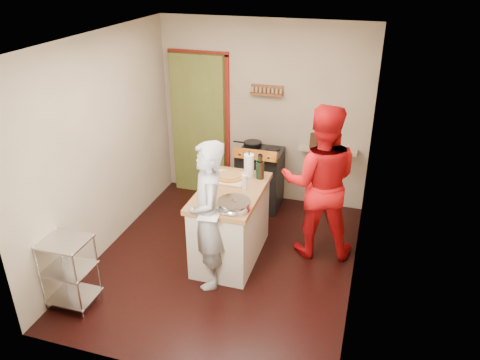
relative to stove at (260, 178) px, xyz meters
name	(u,v)px	position (x,y,z in m)	size (l,w,h in m)	color
floor	(225,260)	(-0.05, -1.42, -0.45)	(3.50, 3.50, 0.00)	black
back_wall	(222,120)	(-0.69, 0.36, 0.68)	(3.00, 0.44, 2.60)	tan
left_wall	(103,147)	(-1.55, -1.42, 0.85)	(0.04, 3.50, 2.60)	tan
right_wall	(364,179)	(1.45, -1.42, 0.85)	(0.04, 3.50, 2.60)	tan
ceiling	(221,38)	(-0.05, -1.42, 2.16)	(3.00, 3.50, 0.02)	white
stove	(260,178)	(0.00, 0.00, 0.00)	(0.60, 0.63, 1.00)	black
wire_shelving	(69,269)	(-1.33, -2.62, -0.01)	(0.48, 0.40, 0.80)	silver
island	(231,222)	(0.00, -1.32, 0.03)	(0.71, 1.34, 1.22)	beige
person_stripe	(208,216)	(-0.09, -1.84, 0.39)	(0.61, 0.40, 1.68)	#BBBCC0
person_red	(320,182)	(0.95, -0.89, 0.49)	(0.92, 0.71, 1.88)	#B70C0F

